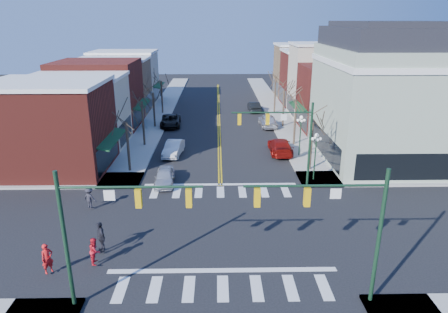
{
  "coord_description": "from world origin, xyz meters",
  "views": [
    {
      "loc": [
        -0.26,
        -23.86,
        13.53
      ],
      "look_at": [
        0.3,
        7.07,
        2.8
      ],
      "focal_mm": 32.0,
      "sensor_mm": 36.0,
      "label": 1
    }
  ],
  "objects_px": {
    "lamppost_midblock": "(301,129)",
    "car_right_far": "(254,107)",
    "car_left_far": "(170,121)",
    "car_right_mid": "(268,121)",
    "car_left_near": "(164,176)",
    "pedestrian_dark_b": "(90,198)",
    "pedestrian_red_b": "(95,251)",
    "car_left_mid": "(174,148)",
    "pedestrian_red_a": "(47,258)",
    "car_right_near": "(280,146)",
    "victorian_corner": "(389,93)",
    "pedestrian_dark_a": "(101,237)",
    "lamppost_corner": "(316,149)"
  },
  "relations": [
    {
      "from": "victorian_corner",
      "to": "car_right_far",
      "type": "relative_size",
      "value": 3.13
    },
    {
      "from": "victorian_corner",
      "to": "pedestrian_red_a",
      "type": "height_order",
      "value": "victorian_corner"
    },
    {
      "from": "lamppost_midblock",
      "to": "car_right_near",
      "type": "xyz_separation_m",
      "value": [
        -1.8,
        1.13,
        -2.17
      ]
    },
    {
      "from": "victorian_corner",
      "to": "car_left_far",
      "type": "bearing_deg",
      "value": 150.39
    },
    {
      "from": "car_left_far",
      "to": "car_right_mid",
      "type": "bearing_deg",
      "value": -5.35
    },
    {
      "from": "victorian_corner",
      "to": "lamppost_corner",
      "type": "distance_m",
      "value": 10.89
    },
    {
      "from": "car_left_far",
      "to": "pedestrian_dark_a",
      "type": "bearing_deg",
      "value": -94.55
    },
    {
      "from": "pedestrian_dark_b",
      "to": "car_left_mid",
      "type": "bearing_deg",
      "value": -90.43
    },
    {
      "from": "car_right_mid",
      "to": "lamppost_midblock",
      "type": "bearing_deg",
      "value": 95.48
    },
    {
      "from": "car_left_near",
      "to": "car_right_mid",
      "type": "height_order",
      "value": "car_right_mid"
    },
    {
      "from": "lamppost_midblock",
      "to": "car_left_near",
      "type": "relative_size",
      "value": 1.06
    },
    {
      "from": "car_right_far",
      "to": "pedestrian_dark_a",
      "type": "relative_size",
      "value": 2.33
    },
    {
      "from": "car_right_near",
      "to": "pedestrian_dark_a",
      "type": "height_order",
      "value": "pedestrian_dark_a"
    },
    {
      "from": "car_left_near",
      "to": "car_left_far",
      "type": "relative_size",
      "value": 0.75
    },
    {
      "from": "lamppost_midblock",
      "to": "pedestrian_red_b",
      "type": "height_order",
      "value": "lamppost_midblock"
    },
    {
      "from": "victorian_corner",
      "to": "car_right_near",
      "type": "distance_m",
      "value": 11.79
    },
    {
      "from": "car_left_far",
      "to": "car_right_near",
      "type": "xyz_separation_m",
      "value": [
        12.8,
        -11.39,
        0.04
      ]
    },
    {
      "from": "pedestrian_red_b",
      "to": "car_left_near",
      "type": "bearing_deg",
      "value": -19.05
    },
    {
      "from": "pedestrian_dark_b",
      "to": "car_right_far",
      "type": "bearing_deg",
      "value": -93.45
    },
    {
      "from": "car_left_near",
      "to": "pedestrian_dark_b",
      "type": "bearing_deg",
      "value": -138.94
    },
    {
      "from": "car_left_far",
      "to": "car_right_far",
      "type": "distance_m",
      "value": 14.71
    },
    {
      "from": "pedestrian_dark_b",
      "to": "car_left_near",
      "type": "bearing_deg",
      "value": -114.96
    },
    {
      "from": "lamppost_midblock",
      "to": "car_right_far",
      "type": "height_order",
      "value": "lamppost_midblock"
    },
    {
      "from": "car_left_mid",
      "to": "pedestrian_red_a",
      "type": "distance_m",
      "value": 21.07
    },
    {
      "from": "car_left_far",
      "to": "car_right_mid",
      "type": "height_order",
      "value": "car_right_mid"
    },
    {
      "from": "victorian_corner",
      "to": "car_right_mid",
      "type": "height_order",
      "value": "victorian_corner"
    },
    {
      "from": "car_right_near",
      "to": "car_right_far",
      "type": "relative_size",
      "value": 1.2
    },
    {
      "from": "lamppost_midblock",
      "to": "victorian_corner",
      "type": "bearing_deg",
      "value": -3.45
    },
    {
      "from": "car_right_far",
      "to": "pedestrian_dark_b",
      "type": "bearing_deg",
      "value": 62.89
    },
    {
      "from": "car_right_mid",
      "to": "car_left_mid",
      "type": "bearing_deg",
      "value": 42.05
    },
    {
      "from": "car_left_mid",
      "to": "car_right_mid",
      "type": "height_order",
      "value": "car_right_mid"
    },
    {
      "from": "pedestrian_dark_a",
      "to": "pedestrian_red_b",
      "type": "bearing_deg",
      "value": -33.2
    },
    {
      "from": "car_left_near",
      "to": "car_right_far",
      "type": "distance_m",
      "value": 30.06
    },
    {
      "from": "car_right_mid",
      "to": "pedestrian_dark_b",
      "type": "height_order",
      "value": "pedestrian_dark_b"
    },
    {
      "from": "car_right_mid",
      "to": "car_right_far",
      "type": "bearing_deg",
      "value": -87.13
    },
    {
      "from": "car_left_far",
      "to": "pedestrian_dark_a",
      "type": "xyz_separation_m",
      "value": [
        -0.9,
        -30.18,
        0.38
      ]
    },
    {
      "from": "pedestrian_red_a",
      "to": "pedestrian_red_b",
      "type": "height_order",
      "value": "pedestrian_red_a"
    },
    {
      "from": "car_right_near",
      "to": "pedestrian_red_b",
      "type": "distance_m",
      "value": 24.29
    },
    {
      "from": "car_right_far",
      "to": "pedestrian_dark_b",
      "type": "xyz_separation_m",
      "value": [
        -15.17,
        -33.01,
        0.21
      ]
    },
    {
      "from": "car_left_far",
      "to": "pedestrian_red_a",
      "type": "distance_m",
      "value": 32.47
    },
    {
      "from": "car_left_far",
      "to": "pedestrian_dark_a",
      "type": "height_order",
      "value": "pedestrian_dark_a"
    },
    {
      "from": "victorian_corner",
      "to": "pedestrian_dark_a",
      "type": "distance_m",
      "value": 29.86
    },
    {
      "from": "car_left_far",
      "to": "pedestrian_dark_a",
      "type": "relative_size",
      "value": 2.76
    },
    {
      "from": "car_left_near",
      "to": "car_left_mid",
      "type": "distance_m",
      "value": 7.71
    },
    {
      "from": "lamppost_midblock",
      "to": "pedestrian_dark_a",
      "type": "bearing_deg",
      "value": -131.26
    },
    {
      "from": "victorian_corner",
      "to": "lamppost_midblock",
      "type": "bearing_deg",
      "value": 176.55
    },
    {
      "from": "pedestrian_red_a",
      "to": "lamppost_midblock",
      "type": "bearing_deg",
      "value": 1.87
    },
    {
      "from": "car_left_mid",
      "to": "car_right_near",
      "type": "bearing_deg",
      "value": 8.59
    },
    {
      "from": "car_right_far",
      "to": "pedestrian_dark_a",
      "type": "height_order",
      "value": "pedestrian_dark_a"
    },
    {
      "from": "car_left_far",
      "to": "car_right_mid",
      "type": "distance_m",
      "value": 12.81
    }
  ]
}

